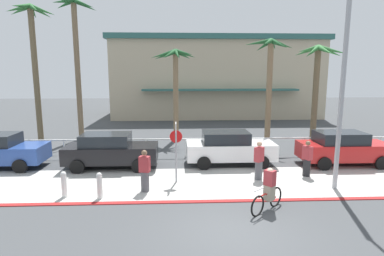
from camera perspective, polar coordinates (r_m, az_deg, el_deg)
The scene contains 21 objects.
ground_plane at distance 19.24m, azimuth 2.15°, elevation -3.94°, with size 80.00×80.00×0.00m, color #424447.
sidewalk_strip at distance 13.70m, azimuth 4.20°, elevation -9.69°, with size 44.00×4.00×0.02m, color beige.
curb_paint at distance 11.85m, azimuth 5.37°, elevation -12.89°, with size 44.00×0.24×0.03m, color maroon.
building_backdrop at distance 35.87m, azimuth 3.94°, elevation 9.11°, with size 21.66×11.47×8.22m.
rail_fence at distance 17.59m, azimuth 2.57°, elevation -2.47°, with size 24.36×0.08×1.04m.
stop_sign_bike_lane at distance 13.27m, azimuth -2.88°, elevation -2.83°, with size 0.52×0.56×2.56m.
bollard_0 at distance 12.90m, azimuth -21.94°, elevation -9.29°, with size 0.20×0.20×1.00m.
bollard_1 at distance 12.34m, azimuth -16.22°, elevation -9.82°, with size 0.20×0.20×1.00m.
streetlight_curb at distance 13.25m, azimuth 25.88°, elevation 7.53°, with size 0.24×2.54×7.50m.
palm_tree_0 at distance 23.03m, azimuth -26.60°, elevation 13.36°, with size 3.23×3.42×8.81m.
palm_tree_1 at distance 23.39m, azimuth -20.05°, elevation 14.59°, with size 2.77×3.31×9.41m.
palm_tree_2 at distance 21.76m, azimuth -3.08°, elevation 10.43°, with size 3.05×3.32×6.16m.
palm_tree_3 at distance 20.55m, azimuth 13.72°, elevation 10.21°, with size 3.00×2.61×6.67m.
palm_tree_4 at distance 21.05m, azimuth 21.60°, elevation 9.83°, with size 2.76×3.68×6.26m.
car_black_1 at distance 15.99m, azimuth -14.39°, elevation -3.90°, with size 4.40×2.02×1.69m.
car_white_2 at distance 16.18m, azimuth 6.69°, elevation -3.50°, with size 4.40×2.02×1.69m.
car_red_3 at distance 17.70m, azimuth 25.44°, elevation -3.24°, with size 4.40×2.02×1.69m.
cyclist_red_0 at distance 11.17m, azimuth 13.55°, elevation -10.83°, with size 1.40×1.26×1.50m.
pedestrian_0 at distance 12.60m, azimuth -8.45°, elevation -7.90°, with size 0.45×0.38×1.66m.
pedestrian_1 at distance 15.15m, azimuth 19.90°, elevation -5.44°, with size 0.43×0.48×1.62m.
pedestrian_2 at distance 14.10m, azimuth 11.88°, elevation -6.00°, with size 0.47×0.46×1.70m.
Camera 1 is at (-1.59, -8.61, 4.59)m, focal length 29.79 mm.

